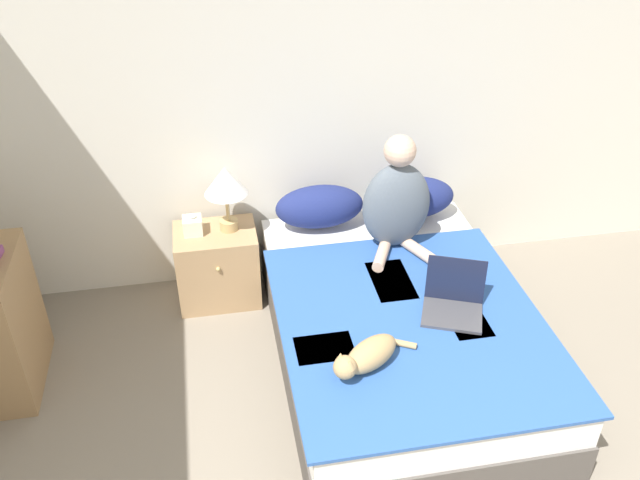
% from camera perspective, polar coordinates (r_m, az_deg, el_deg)
% --- Properties ---
extents(wall_back, '(5.44, 0.05, 2.55)m').
position_cam_1_polar(wall_back, '(4.35, 1.39, 12.12)').
color(wall_back, beige).
rests_on(wall_back, ground_plane).
extents(bed, '(1.42, 2.05, 0.48)m').
position_cam_1_polar(bed, '(4.00, 6.64, -7.64)').
color(bed, '#4C4742').
rests_on(bed, ground_plane).
extents(pillow_near, '(0.58, 0.29, 0.28)m').
position_cam_1_polar(pillow_near, '(4.39, -0.04, 2.83)').
color(pillow_near, navy).
rests_on(pillow_near, bed).
extents(pillow_far, '(0.58, 0.29, 0.28)m').
position_cam_1_polar(pillow_far, '(4.53, 7.71, 3.53)').
color(pillow_far, navy).
rests_on(pillow_far, bed).
extents(person_sitting, '(0.42, 0.41, 0.74)m').
position_cam_1_polar(person_sitting, '(4.13, 6.48, 3.20)').
color(person_sitting, slate).
rests_on(person_sitting, bed).
extents(cat_tabby, '(0.48, 0.32, 0.17)m').
position_cam_1_polar(cat_tabby, '(3.36, 3.97, -9.71)').
color(cat_tabby, tan).
rests_on(cat_tabby, bed).
extents(laptop_open, '(0.41, 0.41, 0.27)m').
position_cam_1_polar(laptop_open, '(3.78, 11.16, -5.16)').
color(laptop_open, '#424247').
rests_on(laptop_open, bed).
extents(nightstand, '(0.53, 0.41, 0.52)m').
position_cam_1_polar(nightstand, '(4.51, -8.61, -2.12)').
color(nightstand, tan).
rests_on(nightstand, ground_plane).
extents(table_lamp, '(0.27, 0.27, 0.44)m').
position_cam_1_polar(table_lamp, '(4.22, -7.97, 4.72)').
color(table_lamp, tan).
rests_on(table_lamp, nightstand).
extents(tissue_box, '(0.12, 0.12, 0.14)m').
position_cam_1_polar(tissue_box, '(4.35, -10.68, 1.22)').
color(tissue_box, beige).
rests_on(tissue_box, nightstand).
extents(bookshelf, '(0.30, 0.63, 0.83)m').
position_cam_1_polar(bookshelf, '(4.13, -25.23, -6.43)').
color(bookshelf, '#99754C').
rests_on(bookshelf, ground_plane).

